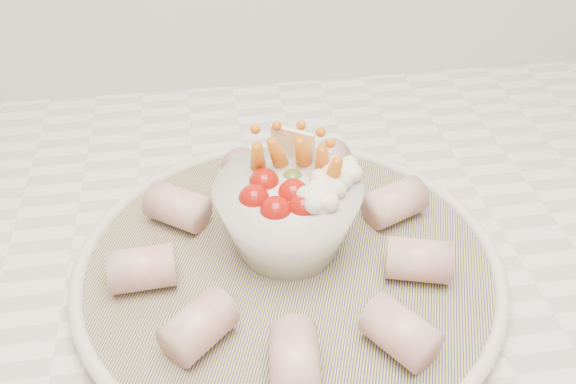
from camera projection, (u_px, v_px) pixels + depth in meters
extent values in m
cube|color=silver|center=(200.00, 265.00, 0.59)|extent=(2.04, 0.62, 0.04)
cylinder|color=navy|center=(289.00, 269.00, 0.55)|extent=(0.46, 0.46, 0.01)
torus|color=silver|center=(289.00, 263.00, 0.55)|extent=(0.36, 0.36, 0.01)
sphere|color=#9D100A|center=(254.00, 200.00, 0.51)|extent=(0.03, 0.03, 0.03)
sphere|color=#9D100A|center=(276.00, 212.00, 0.50)|extent=(0.03, 0.03, 0.03)
sphere|color=#9D100A|center=(304.00, 208.00, 0.50)|extent=(0.03, 0.03, 0.03)
sphere|color=#9D100A|center=(264.00, 183.00, 0.53)|extent=(0.03, 0.03, 0.03)
sphere|color=#9D100A|center=(293.00, 194.00, 0.52)|extent=(0.03, 0.03, 0.03)
sphere|color=#4F6A23|center=(293.00, 180.00, 0.54)|extent=(0.02, 0.02, 0.02)
cone|color=#CA6113|center=(279.00, 159.00, 0.54)|extent=(0.04, 0.04, 0.06)
cone|color=#CA6113|center=(303.00, 159.00, 0.54)|extent=(0.03, 0.04, 0.06)
cone|color=#CA6113|center=(322.00, 166.00, 0.54)|extent=(0.03, 0.04, 0.06)
cone|color=#CA6113|center=(258.00, 163.00, 0.54)|extent=(0.02, 0.04, 0.06)
cone|color=#CA6113|center=(332.00, 178.00, 0.52)|extent=(0.02, 0.04, 0.06)
sphere|color=white|center=(330.00, 189.00, 0.52)|extent=(0.03, 0.03, 0.03)
sphere|color=white|center=(319.00, 204.00, 0.51)|extent=(0.03, 0.03, 0.03)
sphere|color=white|center=(341.00, 178.00, 0.53)|extent=(0.03, 0.03, 0.03)
cube|color=#FBF4C3|center=(294.00, 149.00, 0.55)|extent=(0.04, 0.03, 0.04)
cylinder|color=#B95655|center=(419.00, 260.00, 0.52)|extent=(0.06, 0.05, 0.04)
cylinder|color=#B95655|center=(395.00, 202.00, 0.58)|extent=(0.06, 0.05, 0.04)
cylinder|color=#B95655|center=(327.00, 167.00, 0.62)|extent=(0.06, 0.06, 0.04)
cylinder|color=#B95655|center=(247.00, 177.00, 0.61)|extent=(0.05, 0.06, 0.04)
cylinder|color=#B95655|center=(177.00, 207.00, 0.58)|extent=(0.06, 0.06, 0.04)
cylinder|color=#B95655|center=(142.00, 269.00, 0.51)|extent=(0.05, 0.04, 0.04)
cylinder|color=#B95655|center=(199.00, 326.00, 0.47)|extent=(0.06, 0.06, 0.04)
cylinder|color=#B95655|center=(295.00, 359.00, 0.44)|extent=(0.04, 0.06, 0.04)
cylinder|color=#B95655|center=(400.00, 332.00, 0.46)|extent=(0.06, 0.06, 0.04)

